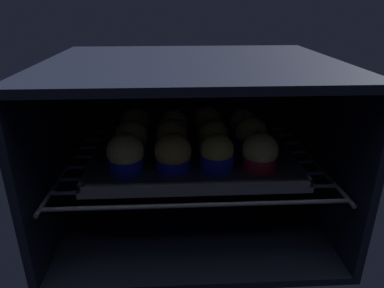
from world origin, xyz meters
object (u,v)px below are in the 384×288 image
muffin_row1_col3 (251,135)px  muffin_row2_col1 (174,126)px  muffin_row0_col3 (260,153)px  muffin_row0_col1 (173,154)px  muffin_row0_col2 (217,154)px  muffin_row0_col0 (126,155)px  muffin_row2_col2 (208,124)px  muffin_row1_col0 (132,139)px  muffin_row2_col3 (243,125)px  baking_tray (192,154)px  muffin_row2_col0 (136,125)px  muffin_row1_col1 (172,138)px  muffin_row1_col2 (213,138)px

muffin_row1_col3 → muffin_row2_col1: bearing=154.0°
muffin_row0_col3 → muffin_row1_col3: bearing=89.4°
muffin_row0_col1 → muffin_row0_col2: size_ratio=1.03×
muffin_row0_col0 → muffin_row0_col2: size_ratio=1.11×
muffin_row0_col1 → muffin_row2_col2: bearing=63.8°
muffin_row0_col3 → muffin_row1_col0: size_ratio=1.03×
muffin_row1_col0 → muffin_row2_col3: bearing=17.8°
muffin_row1_col0 → baking_tray: bearing=0.2°
muffin_row1_col3 → muffin_row2_col0: bearing=162.3°
muffin_row0_col0 → muffin_row1_col1: muffin_row0_col0 is taller
muffin_row0_col0 → muffin_row0_col3: size_ratio=1.07×
baking_tray → muffin_row0_col2: 10.52cm
muffin_row1_col3 → muffin_row2_col0: size_ratio=0.98×
muffin_row2_col0 → muffin_row1_col2: bearing=-25.1°
baking_tray → muffin_row1_col3: muffin_row1_col3 is taller
muffin_row2_col3 → muffin_row1_col2: bearing=-135.9°
muffin_row0_col3 → muffin_row0_col2: bearing=179.0°
muffin_row0_col1 → muffin_row2_col2: (8.47, 17.23, 0.22)cm
baking_tray → muffin_row1_col1: 6.00cm
muffin_row0_col1 → muffin_row1_col3: 19.37cm
muffin_row0_col2 → muffin_row2_col3: 18.97cm
muffin_row0_col1 → muffin_row2_col3: 23.89cm
muffin_row1_col0 → muffin_row2_col2: 19.56cm
muffin_row1_col2 → muffin_row2_col1: size_ratio=0.97×
muffin_row2_col0 → muffin_row2_col3: bearing=-0.9°
muffin_row0_col1 → muffin_row0_col2: 8.67cm
muffin_row0_col3 → muffin_row1_col0: bearing=161.4°
muffin_row0_col0 → muffin_row1_col3: bearing=19.1°
muffin_row1_col3 → muffin_row2_col3: bearing=91.4°
muffin_row1_col1 → baking_tray: bearing=2.3°
muffin_row2_col2 → muffin_row2_col3: size_ratio=1.04×
baking_tray → muffin_row2_col3: size_ratio=5.63×
baking_tray → muffin_row1_col2: (4.70, 0.35, 3.77)cm
baking_tray → muffin_row0_col1: size_ratio=5.54×
muffin_row0_col3 → muffin_row2_col2: same height
baking_tray → muffin_row2_col1: size_ratio=5.65×
muffin_row1_col0 → muffin_row0_col2: bearing=-26.1°
muffin_row1_col1 → muffin_row1_col3: size_ratio=1.02×
muffin_row1_col0 → muffin_row2_col2: (17.42, 8.90, 0.20)cm
muffin_row1_col1 → muffin_row0_col0: bearing=-136.3°
muffin_row0_col1 → baking_tray: bearing=63.5°
muffin_row2_col3 → muffin_row0_col1: bearing=-135.7°
muffin_row1_col0 → muffin_row0_col3: bearing=-18.6°
muffin_row0_col2 → muffin_row2_col1: (-8.50, 17.39, -0.15)cm
muffin_row0_col1 → muffin_row0_col2: muffin_row0_col1 is taller
muffin_row0_col0 → muffin_row2_col2: bearing=45.0°
muffin_row2_col2 → muffin_row1_col2: bearing=-87.2°
muffin_row2_col2 → muffin_row0_col2: bearing=-89.4°
muffin_row0_col2 → muffin_row1_col3: size_ratio=0.95×
muffin_row0_col2 → muffin_row1_col2: (0.22, 9.04, -0.10)cm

